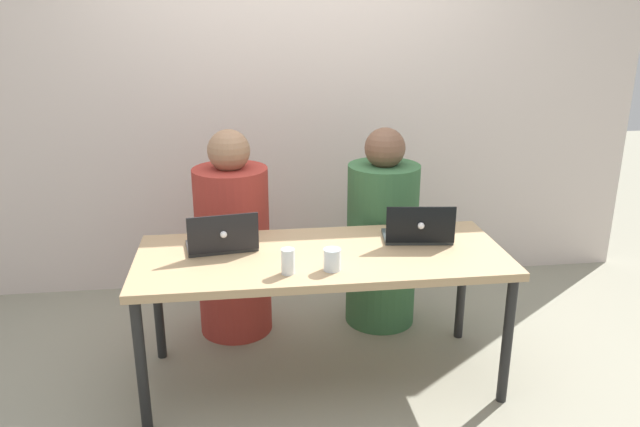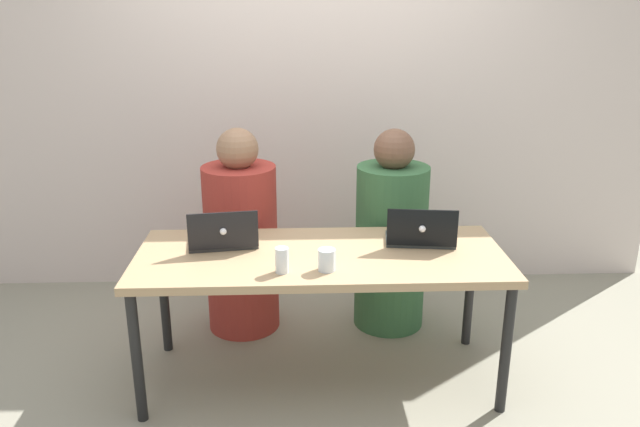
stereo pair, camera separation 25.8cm
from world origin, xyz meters
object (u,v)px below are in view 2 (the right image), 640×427
person_on_right (391,241)px  laptop_back_right (420,236)px  person_on_left (241,242)px  water_glass_center (327,261)px  laptop_back_left (223,238)px  water_glass_left (282,262)px

person_on_right → laptop_back_right: person_on_right is taller
person_on_left → water_glass_center: size_ratio=11.84×
laptop_back_right → laptop_back_left: laptop_back_right is taller
person_on_right → laptop_back_right: (0.07, -0.48, 0.21)m
person_on_right → laptop_back_left: 1.06m
person_on_left → laptop_back_left: person_on_left is taller
person_on_left → laptop_back_left: (-0.04, -0.48, 0.21)m
water_glass_left → laptop_back_right: bearing=25.0°
person_on_right → water_glass_left: (-0.62, -0.81, 0.22)m
person_on_left → person_on_right: (0.88, 0.00, -0.01)m
laptop_back_left → water_glass_left: 0.44m
person_on_right → person_on_left: bearing=-0.6°
laptop_back_right → water_glass_left: (-0.69, -0.32, 0.01)m
water_glass_center → person_on_right: bearing=62.1°
laptop_back_right → laptop_back_left: 0.99m
person_on_right → laptop_back_right: size_ratio=3.25×
laptop_back_right → person_on_right: bearing=-74.5°
laptop_back_left → water_glass_center: (0.50, -0.31, -0.00)m
laptop_back_left → water_glass_center: 0.59m
laptop_back_right → water_glass_left: bearing=32.1°
water_glass_center → water_glass_left: 0.20m
person_on_left → laptop_back_left: bearing=90.4°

